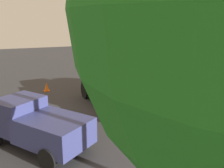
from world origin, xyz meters
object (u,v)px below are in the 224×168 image
lawn_chair_near_truck (145,80)px  traffic_cone (47,87)px  spectator_seated (147,79)px  parked_pickup (35,124)px  vintage_fire_truck (114,85)px  classic_hot_rod (192,77)px  lawn_chair_spare (139,77)px  lawn_chair_by_car (111,80)px

lawn_chair_near_truck → traffic_cone: lawn_chair_near_truck is taller
spectator_seated → parked_pickup: bearing=126.5°
vintage_fire_truck → lawn_chair_near_truck: vintage_fire_truck is taller
classic_hot_rod → spectator_seated: 3.43m
classic_hot_rod → traffic_cone: (2.61, 10.32, -0.44)m
parked_pickup → spectator_seated: (6.11, -8.27, -0.29)m
lawn_chair_spare → traffic_cone: bearing=84.8°
parked_pickup → lawn_chair_near_truck: (6.19, -8.17, -0.40)m
classic_hot_rod → spectator_seated: size_ratio=3.63×
vintage_fire_truck → lawn_chair_spare: size_ratio=6.04×
classic_hot_rod → parked_pickup: 12.79m
lawn_chair_by_car → traffic_cone: bearing=79.5°
vintage_fire_truck → classic_hot_rod: size_ratio=1.31×
lawn_chair_near_truck → spectator_seated: size_ratio=0.79×
lawn_chair_spare → spectator_seated: size_ratio=0.79×
parked_pickup → lawn_chair_by_car: bearing=-39.2°
lawn_chair_by_car → lawn_chair_spare: same height
vintage_fire_truck → traffic_cone: (4.35, 3.42, -0.89)m
lawn_chair_near_truck → lawn_chair_spare: 1.14m
lawn_chair_spare → traffic_cone: lawn_chair_spare is taller
lawn_chair_near_truck → parked_pickup: bearing=127.2°
lawn_chair_near_truck → lawn_chair_by_car: same height
classic_hot_rod → lawn_chair_by_car: classic_hot_rod is taller
vintage_fire_truck → spectator_seated: (2.52, -3.55, -0.50)m
lawn_chair_spare → traffic_cone: size_ratio=1.61×
lawn_chair_near_truck → spectator_seated: (-0.08, -0.11, 0.11)m
vintage_fire_truck → classic_hot_rod: (1.75, -6.90, -0.45)m
classic_hot_rod → lawn_chair_near_truck: size_ratio=4.59×
parked_pickup → vintage_fire_truck: bearing=-52.7°
classic_hot_rod → traffic_cone: size_ratio=7.38×
vintage_fire_truck → lawn_chair_near_truck: 4.35m
vintage_fire_truck → lawn_chair_near_truck: (2.59, -3.44, -0.61)m
vintage_fire_truck → parked_pickup: size_ratio=1.26×
spectator_seated → classic_hot_rod: bearing=-102.9°
vintage_fire_truck → parked_pickup: vintage_fire_truck is taller
traffic_cone → lawn_chair_spare: bearing=-95.2°
vintage_fire_truck → parked_pickup: 5.94m
lawn_chair_by_car → lawn_chair_near_truck: bearing=-111.5°
lawn_chair_spare → traffic_cone: 6.92m
parked_pickup → spectator_seated: bearing=-53.5°
classic_hot_rod → lawn_chair_near_truck: bearing=76.3°
classic_hot_rod → traffic_cone: classic_hot_rod is taller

